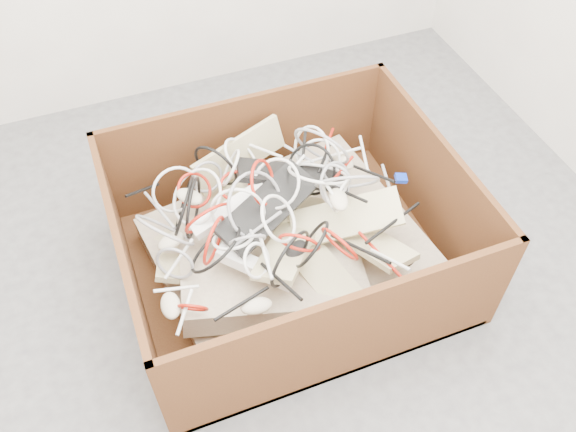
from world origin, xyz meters
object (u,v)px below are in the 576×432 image
object	(u,v)px
power_strip_left	(229,210)
power_strip_right	(255,267)
vga_plug	(401,178)
cardboard_box	(286,249)

from	to	relation	value
power_strip_left	power_strip_right	world-z (taller)	power_strip_left
power_strip_left	vga_plug	xyz separation A→B (m)	(0.68, -0.05, -0.04)
cardboard_box	power_strip_right	xyz separation A→B (m)	(-0.18, -0.17, 0.19)
cardboard_box	power_strip_left	xyz separation A→B (m)	(-0.19, 0.07, 0.24)
cardboard_box	power_strip_left	world-z (taller)	cardboard_box
cardboard_box	vga_plug	size ratio (longest dim) A/B	27.75
cardboard_box	power_strip_left	distance (m)	0.32
power_strip_right	cardboard_box	bearing A→B (deg)	87.25
vga_plug	power_strip_right	bearing A→B (deg)	-147.75
power_strip_left	cardboard_box	bearing A→B (deg)	-28.94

